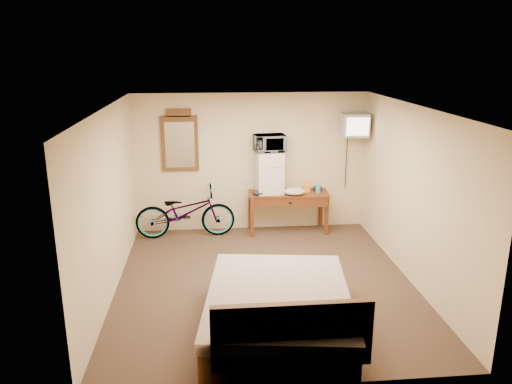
% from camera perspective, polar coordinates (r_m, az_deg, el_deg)
% --- Properties ---
extents(room, '(4.60, 4.64, 2.50)m').
position_cam_1_polar(room, '(6.83, 1.07, -0.87)').
color(room, '#422D21').
rests_on(room, ground).
extents(desk, '(1.48, 0.68, 0.75)m').
position_cam_1_polar(desk, '(8.99, 3.70, -0.77)').
color(desk, brown).
rests_on(desk, floor).
extents(mini_fridge, '(0.49, 0.48, 0.75)m').
position_cam_1_polar(mini_fridge, '(8.87, 1.52, 2.28)').
color(mini_fridge, silver).
rests_on(mini_fridge, desk).
extents(microwave, '(0.57, 0.42, 0.30)m').
position_cam_1_polar(microwave, '(8.76, 1.55, 5.60)').
color(microwave, silver).
rests_on(microwave, mini_fridge).
extents(snack_bag, '(0.11, 0.07, 0.21)m').
position_cam_1_polar(snack_bag, '(8.97, 5.83, 0.59)').
color(snack_bag, orange).
rests_on(snack_bag, desk).
extents(blue_cup, '(0.09, 0.09, 0.15)m').
position_cam_1_polar(blue_cup, '(8.99, 7.12, 0.39)').
color(blue_cup, '#3E9CD3').
rests_on(blue_cup, desk).
extents(cloth_cream, '(0.39, 0.30, 0.12)m').
position_cam_1_polar(cloth_cream, '(8.83, 4.43, 0.08)').
color(cloth_cream, beige).
rests_on(cloth_cream, desk).
extents(cloth_dark_a, '(0.24, 0.18, 0.09)m').
position_cam_1_polar(cloth_dark_a, '(8.78, 0.33, -0.07)').
color(cloth_dark_a, black).
rests_on(cloth_dark_a, desk).
extents(cloth_dark_b, '(0.19, 0.16, 0.09)m').
position_cam_1_polar(cloth_dark_b, '(9.14, 7.04, 0.44)').
color(cloth_dark_b, black).
rests_on(cloth_dark_b, desk).
extents(crt_television, '(0.49, 0.59, 0.41)m').
position_cam_1_polar(crt_television, '(8.98, 11.20, 7.53)').
color(crt_television, black).
rests_on(crt_television, room).
extents(wall_mirror, '(0.65, 0.04, 1.11)m').
position_cam_1_polar(wall_mirror, '(8.92, -8.72, 5.74)').
color(wall_mirror, brown).
rests_on(wall_mirror, room).
extents(bicycle, '(1.77, 0.69, 0.92)m').
position_cam_1_polar(bicycle, '(8.90, -8.09, -2.28)').
color(bicycle, black).
rests_on(bicycle, floor).
extents(bed, '(1.90, 2.36, 0.90)m').
position_cam_1_polar(bed, '(5.96, 2.66, -13.61)').
color(bed, brown).
rests_on(bed, floor).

